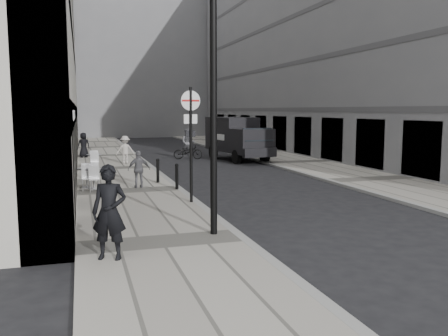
# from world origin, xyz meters

# --- Properties ---
(ground) EXTENTS (120.00, 120.00, 0.00)m
(ground) POSITION_xyz_m (0.00, 0.00, 0.00)
(ground) COLOR black
(ground) RESTS_ON ground
(sidewalk) EXTENTS (4.00, 60.00, 0.12)m
(sidewalk) POSITION_xyz_m (-2.00, 18.00, 0.06)
(sidewalk) COLOR #AAA599
(sidewalk) RESTS_ON ground
(far_sidewalk) EXTENTS (4.00, 60.00, 0.12)m
(far_sidewalk) POSITION_xyz_m (9.00, 18.00, 0.06)
(far_sidewalk) COLOR #AAA599
(far_sidewalk) RESTS_ON ground
(building_left) EXTENTS (4.00, 45.00, 18.00)m
(building_left) POSITION_xyz_m (-6.00, 24.50, 9.00)
(building_left) COLOR beige
(building_left) RESTS_ON ground
(building_right) EXTENTS (6.00, 45.00, 20.00)m
(building_right) POSITION_xyz_m (14.00, 24.50, 10.00)
(building_right) COLOR slate
(building_right) RESTS_ON ground
(building_far) EXTENTS (24.00, 16.00, 22.00)m
(building_far) POSITION_xyz_m (1.50, 56.00, 11.00)
(building_far) COLOR slate
(building_far) RESTS_ON ground
(walking_man) EXTENTS (0.86, 0.71, 2.03)m
(walking_man) POSITION_xyz_m (-3.27, 1.66, 1.13)
(walking_man) COLOR black
(walking_man) RESTS_ON sidewalk
(sign_post) EXTENTS (0.67, 0.12, 3.92)m
(sign_post) POSITION_xyz_m (-0.20, 7.30, 2.63)
(sign_post) COLOR black
(sign_post) RESTS_ON sidewalk
(lamppost) EXTENTS (0.31, 0.31, 6.82)m
(lamppost) POSITION_xyz_m (-0.60, 3.00, 3.91)
(lamppost) COLOR black
(lamppost) RESTS_ON sidewalk
(bollard_near) EXTENTS (0.13, 0.13, 0.96)m
(bollard_near) POSITION_xyz_m (-0.15, 10.08, 0.60)
(bollard_near) COLOR black
(bollard_near) RESTS_ON sidewalk
(bollard_far) EXTENTS (0.13, 0.13, 0.98)m
(bollard_far) POSITION_xyz_m (-0.60, 12.06, 0.61)
(bollard_far) COLOR black
(bollard_far) RESTS_ON sidewalk
(panel_van) EXTENTS (2.90, 6.15, 2.79)m
(panel_van) POSITION_xyz_m (5.97, 20.86, 1.57)
(panel_van) COLOR black
(panel_van) RESTS_ON ground
(cyclist) EXTENTS (2.00, 1.07, 2.05)m
(cyclist) POSITION_xyz_m (3.07, 22.44, 0.80)
(cyclist) COLOR black
(cyclist) RESTS_ON ground
(pedestrian_a) EXTENTS (0.90, 0.38, 1.52)m
(pedestrian_a) POSITION_xyz_m (-1.56, 10.86, 0.88)
(pedestrian_a) COLOR slate
(pedestrian_a) RESTS_ON sidewalk
(pedestrian_b) EXTENTS (1.08, 0.65, 1.64)m
(pedestrian_b) POSITION_xyz_m (-1.28, 19.93, 0.94)
(pedestrian_b) COLOR #B8B1AA
(pedestrian_b) RESTS_ON sidewalk
(pedestrian_c) EXTENTS (0.92, 0.71, 1.67)m
(pedestrian_c) POSITION_xyz_m (-3.60, 24.48, 0.95)
(pedestrian_c) COLOR black
(pedestrian_c) RESTS_ON sidewalk
(cafe_table_near) EXTENTS (0.75, 1.69, 0.96)m
(cafe_table_near) POSITION_xyz_m (-3.60, 11.41, 0.61)
(cafe_table_near) COLOR silver
(cafe_table_near) RESTS_ON sidewalk
(cafe_table_mid) EXTENTS (0.75, 1.70, 0.97)m
(cafe_table_mid) POSITION_xyz_m (-3.33, 11.10, 0.61)
(cafe_table_mid) COLOR #B1B1B3
(cafe_table_mid) RESTS_ON sidewalk
(cafe_table_far) EXTENTS (0.78, 1.76, 1.00)m
(cafe_table_far) POSITION_xyz_m (-3.13, 17.11, 0.63)
(cafe_table_far) COLOR silver
(cafe_table_far) RESTS_ON sidewalk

